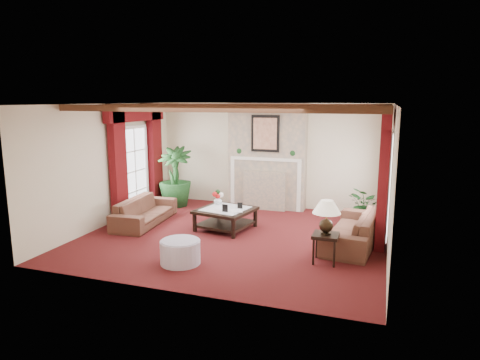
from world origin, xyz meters
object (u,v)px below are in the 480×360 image
(sofa_left, at_px, (145,207))
(side_table, at_px, (325,248))
(sofa_right, at_px, (353,223))
(potted_palm, at_px, (175,190))
(ottoman, at_px, (180,252))
(coffee_table, at_px, (226,219))

(sofa_left, distance_m, side_table, 4.37)
(sofa_right, bearing_deg, potted_palm, -102.83)
(side_table, bearing_deg, ottoman, -160.27)
(coffee_table, relative_size, side_table, 2.14)
(potted_palm, bearing_deg, sofa_right, -19.24)
(potted_palm, bearing_deg, coffee_table, -37.23)
(sofa_left, distance_m, potted_palm, 1.70)
(sofa_right, xyz_separation_m, potted_palm, (-4.70, 1.64, 0.02))
(sofa_left, xyz_separation_m, potted_palm, (-0.09, 1.70, 0.06))
(potted_palm, xyz_separation_m, side_table, (4.32, -2.79, -0.18))
(sofa_right, distance_m, ottoman, 3.40)
(sofa_right, xyz_separation_m, coffee_table, (-2.71, 0.13, -0.20))
(ottoman, bearing_deg, potted_palm, 118.34)
(potted_palm, height_order, side_table, potted_palm)
(sofa_left, relative_size, coffee_table, 1.82)
(potted_palm, relative_size, coffee_table, 1.54)
(coffee_table, bearing_deg, sofa_right, 8.41)
(sofa_right, bearing_deg, coffee_table, -86.27)
(potted_palm, relative_size, ottoman, 2.45)
(coffee_table, bearing_deg, sofa_left, -163.46)
(sofa_left, height_order, ottoman, sofa_left)
(sofa_right, relative_size, side_table, 4.32)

